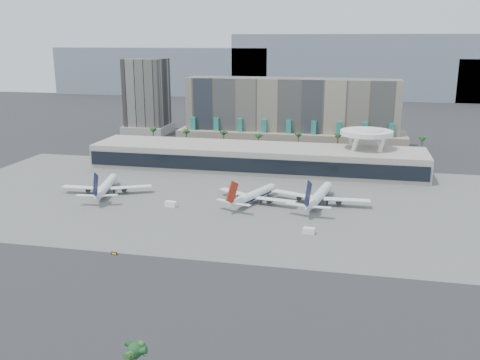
% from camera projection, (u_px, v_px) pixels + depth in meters
% --- Properties ---
extents(ground, '(900.00, 900.00, 0.00)m').
position_uv_depth(ground, '(194.00, 247.00, 173.32)').
color(ground, '#232326').
rests_on(ground, ground).
extents(apron_pad, '(260.00, 130.00, 0.06)m').
position_uv_depth(apron_pad, '(232.00, 199.00, 225.25)').
color(apron_pad, '#5B5B59').
rests_on(apron_pad, ground).
extents(mountain_ridge, '(680.00, 60.00, 70.00)m').
position_uv_depth(mountain_ridge, '(339.00, 71.00, 603.77)').
color(mountain_ridge, gray).
rests_on(mountain_ridge, ground).
extents(hotel, '(140.00, 30.00, 42.00)m').
position_uv_depth(hotel, '(291.00, 119.00, 331.66)').
color(hotel, gray).
rests_on(hotel, ground).
extents(office_tower, '(30.00, 30.00, 52.00)m').
position_uv_depth(office_tower, '(147.00, 101.00, 375.81)').
color(office_tower, black).
rests_on(office_tower, ground).
extents(terminal, '(170.00, 32.50, 14.50)m').
position_uv_depth(terminal, '(256.00, 157.00, 275.37)').
color(terminal, '#B0A79B').
rests_on(terminal, ground).
extents(saucer_structure, '(26.00, 26.00, 21.89)m').
position_uv_depth(saucer_structure, '(367.00, 136.00, 266.83)').
color(saucer_structure, white).
rests_on(saucer_structure, ground).
extents(palm_row, '(157.80, 2.80, 13.10)m').
position_uv_depth(palm_row, '(279.00, 138.00, 306.12)').
color(palm_row, brown).
rests_on(palm_row, ground).
extents(airliner_left, '(38.43, 39.92, 13.99)m').
position_uv_depth(airliner_left, '(106.00, 186.00, 231.39)').
color(airliner_left, white).
rests_on(airliner_left, ground).
extents(airliner_centre, '(34.63, 35.72, 13.00)m').
position_uv_depth(airliner_centre, '(254.00, 195.00, 219.35)').
color(airliner_centre, white).
rests_on(airliner_centre, ground).
extents(airliner_right, '(40.65, 42.17, 14.65)m').
position_uv_depth(airliner_right, '(319.00, 196.00, 216.90)').
color(airliner_right, white).
rests_on(airliner_right, ground).
extents(service_vehicle_a, '(4.98, 3.10, 2.26)m').
position_uv_depth(service_vehicle_a, '(171.00, 204.00, 214.52)').
color(service_vehicle_a, white).
rests_on(service_vehicle_a, ground).
extents(service_vehicle_b, '(4.19, 2.61, 2.07)m').
position_uv_depth(service_vehicle_b, '(309.00, 231.00, 185.07)').
color(service_vehicle_b, white).
rests_on(service_vehicle_b, ground).
extents(taxiway_sign, '(2.07, 0.47, 0.93)m').
position_uv_depth(taxiway_sign, '(114.00, 253.00, 167.12)').
color(taxiway_sign, black).
rests_on(taxiway_sign, ground).
extents(near_palm_b, '(6.00, 6.00, 13.97)m').
position_uv_depth(near_palm_b, '(135.00, 358.00, 94.02)').
color(near_palm_b, brown).
rests_on(near_palm_b, ground).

